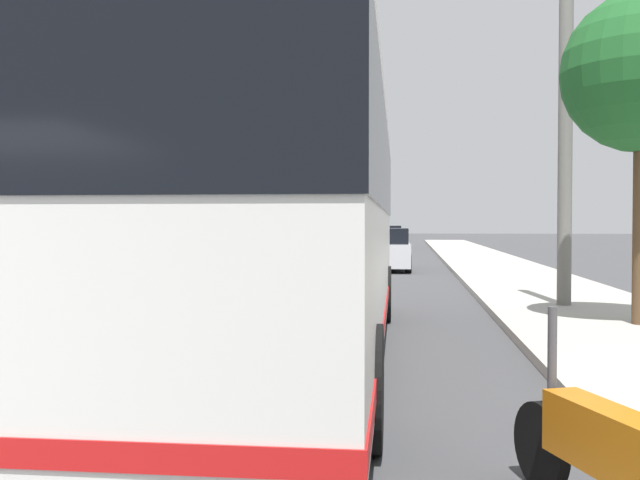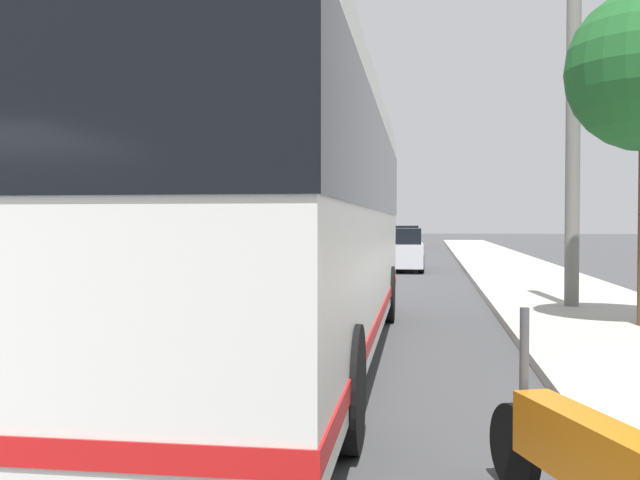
# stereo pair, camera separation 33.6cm
# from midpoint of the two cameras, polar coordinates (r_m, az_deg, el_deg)

# --- Properties ---
(sidewalk_curb) EXTENTS (110.00, 3.60, 0.14)m
(sidewalk_curb) POSITION_cam_midpoint_polar(r_m,az_deg,el_deg) (11.46, 25.24, -7.32)
(sidewalk_curb) COLOR #B2ADA3
(sidewalk_curb) RESTS_ON ground
(lane_divider_line) EXTENTS (110.00, 0.16, 0.01)m
(lane_divider_line) POSITION_cam_midpoint_polar(r_m,az_deg,el_deg) (11.63, -10.18, -7.40)
(lane_divider_line) COLOR silver
(lane_divider_line) RESTS_ON ground
(coach_bus) EXTENTS (11.41, 2.69, 3.44)m
(coach_bus) POSITION_cam_midpoint_polar(r_m,az_deg,el_deg) (9.20, -1.72, 2.73)
(coach_bus) COLOR silver
(coach_bus) RESTS_ON ground
(motorcycle_angled) EXTENTS (2.18, 0.87, 1.24)m
(motorcycle_angled) POSITION_cam_midpoint_polar(r_m,az_deg,el_deg) (4.36, 22.93, -16.35)
(motorcycle_angled) COLOR black
(motorcycle_angled) RESTS_ON ground
(car_behind_bus) EXTENTS (4.15, 1.91, 1.56)m
(car_behind_bus) POSITION_cam_midpoint_polar(r_m,az_deg,el_deg) (26.22, 6.73, -0.83)
(car_behind_bus) COLOR silver
(car_behind_bus) RESTS_ON ground
(car_ahead_same_lane) EXTENTS (4.48, 2.00, 1.54)m
(car_ahead_same_lane) POSITION_cam_midpoint_polar(r_m,az_deg,el_deg) (49.55, 7.15, 0.21)
(car_ahead_same_lane) COLOR gray
(car_ahead_same_lane) RESTS_ON ground
(utility_pole) EXTENTS (0.28, 0.28, 6.93)m
(utility_pole) POSITION_cam_midpoint_polar(r_m,az_deg,el_deg) (14.88, 20.37, 7.83)
(utility_pole) COLOR slate
(utility_pole) RESTS_ON ground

